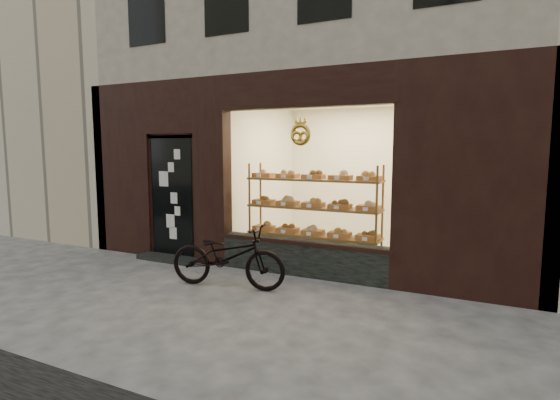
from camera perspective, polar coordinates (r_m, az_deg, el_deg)
The scene contains 4 objects.
ground at distance 5.33m, azimuth -11.04°, elevation -14.81°, with size 90.00×90.00×0.00m, color #424242.
neighbor_left at distance 15.96m, azimuth -27.90°, elevation 15.20°, with size 12.00×7.00×9.00m, color beige.
display_shelf at distance 7.06m, azimuth 4.35°, elevation -1.98°, with size 2.20×0.45×1.70m.
bicycle at distance 6.21m, azimuth -6.88°, elevation -7.32°, with size 0.59×1.69×0.89m, color black.
Camera 1 is at (3.02, -3.94, 1.95)m, focal length 28.00 mm.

